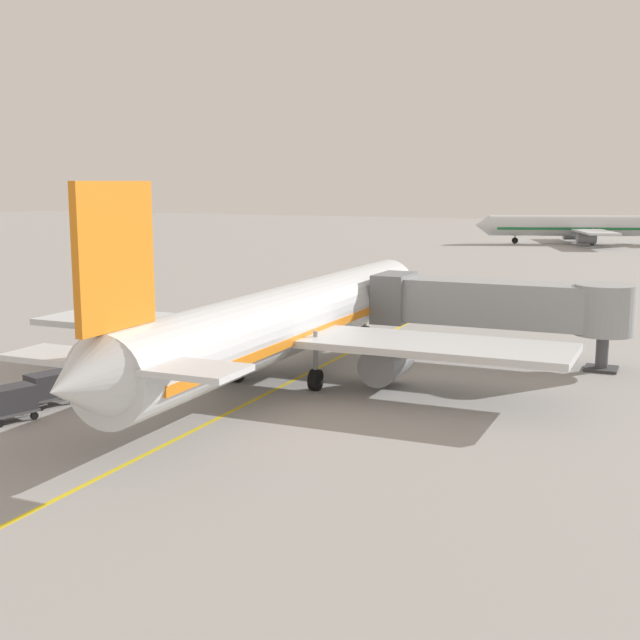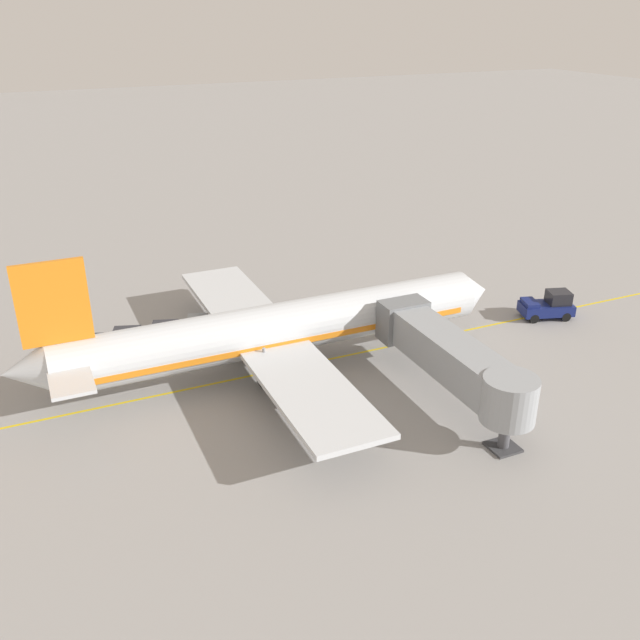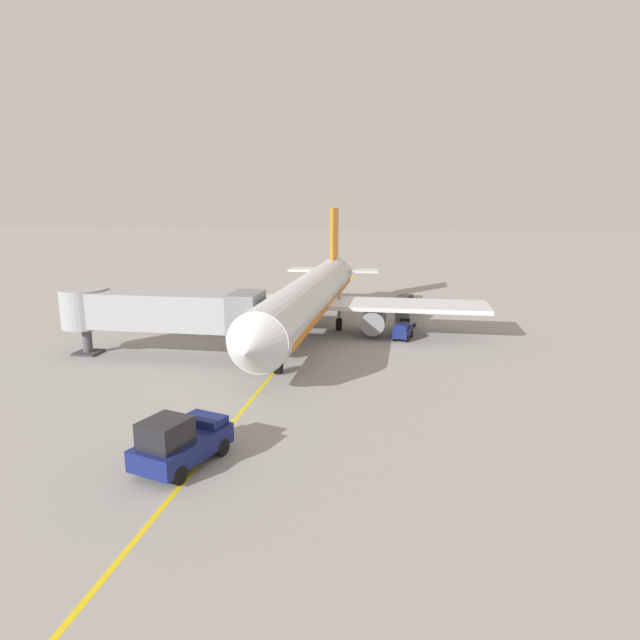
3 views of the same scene
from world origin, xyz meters
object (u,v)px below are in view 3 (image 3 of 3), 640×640
Objects in this scene: parked_airliner at (310,298)px; ground_crew_wing_walker at (364,321)px; pushback_tractor at (180,442)px; baggage_cart_third_in_train at (407,306)px; jet_bridge at (160,311)px; baggage_cart_tail_end at (405,301)px; baggage_cart_front at (406,318)px; baggage_cart_second_in_train at (405,312)px; baggage_tug_lead at (403,331)px.

ground_crew_wing_walker is at bearing -161.77° from parked_airliner.
ground_crew_wing_walker is (-5.59, -26.33, -0.15)m from pushback_tractor.
pushback_tractor is 1.63× the size of baggage_cart_third_in_train.
baggage_cart_tail_end is (-17.28, -21.41, -2.51)m from jet_bridge.
baggage_cart_third_in_train is (-9.18, -34.32, -0.15)m from pushback_tractor.
ground_crew_wing_walker reaches higher than baggage_cart_front.
baggage_cart_third_in_train is (0.00, -5.94, 0.00)m from baggage_cart_front.
pushback_tractor is (1.00, 24.82, -2.09)m from parked_airliner.
parked_airliner reaches higher than ground_crew_wing_walker.
baggage_cart_front is (-8.18, -3.55, -2.24)m from parked_airliner.
baggage_cart_third_in_train is at bearing -92.01° from baggage_cart_second_in_train.
parked_airliner is at bearing 49.28° from baggage_cart_third_in_train.
baggage_cart_front is 1.00× the size of baggage_cart_second_in_train.
parked_airliner reaches higher than baggage_cart_third_in_train.
baggage_cart_second_in_train is 5.89m from baggage_cart_tail_end.
jet_bridge is 21.75m from baggage_cart_front.
parked_airliner is 14.83m from baggage_cart_tail_end.
baggage_cart_tail_end is at bearing -84.91° from baggage_cart_third_in_train.
baggage_tug_lead is at bearing 87.12° from baggage_cart_front.
baggage_cart_tail_end is (0.15, -5.89, 0.00)m from baggage_cart_second_in_train.
baggage_tug_lead is 7.20m from baggage_cart_second_in_train.
baggage_cart_front and baggage_cart_third_in_train have the same top height.
pushback_tractor is at bearing 73.83° from baggage_cart_second_in_train.
jet_bridge reaches higher than baggage_cart_front.
pushback_tractor is at bearing 78.01° from ground_crew_wing_walker.
parked_airliner is at bearing -92.31° from pushback_tractor.
jet_bridge reaches higher than baggage_cart_second_in_train.
baggage_cart_third_in_train is at bearing -130.72° from parked_airliner.
baggage_cart_third_in_train is at bearing -91.18° from baggage_tug_lead.
ground_crew_wing_walker is at bearing 29.59° from baggage_cart_front.
baggage_tug_lead is at bearing -110.42° from pushback_tractor.
baggage_cart_second_in_train is (0.11, -2.90, 0.00)m from baggage_cart_front.
baggage_cart_front is at bearing -144.26° from jet_bridge.
ground_crew_wing_walker reaches higher than baggage_tug_lead.
baggage_tug_lead is (-8.96, -24.08, -0.39)m from pushback_tractor.
jet_bridge is 25.66m from baggage_cart_third_in_train.
jet_bridge is 3.12× the size of pushback_tractor.
jet_bridge is 5.10× the size of baggage_cart_third_in_train.
pushback_tractor is at bearing 72.07° from baggage_cart_front.
baggage_cart_tail_end is (0.04, -13.08, 0.24)m from baggage_tug_lead.
baggage_cart_second_in_train is 1.76× the size of ground_crew_wing_walker.
baggage_cart_second_in_train is at bearing -87.82° from baggage_cart_front.
parked_airliner is 8.37m from baggage_tug_lead.
baggage_cart_third_in_train is 2.86m from baggage_cart_tail_end.
baggage_cart_second_in_train is at bearing -125.15° from ground_crew_wing_walker.
baggage_tug_lead is 4.06m from ground_crew_wing_walker.
pushback_tractor is 2.87× the size of ground_crew_wing_walker.
pushback_tractor is at bearing 117.95° from jet_bridge.
baggage_cart_third_in_train is 1.00× the size of baggage_cart_tail_end.
pushback_tractor is 25.70m from baggage_tug_lead.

